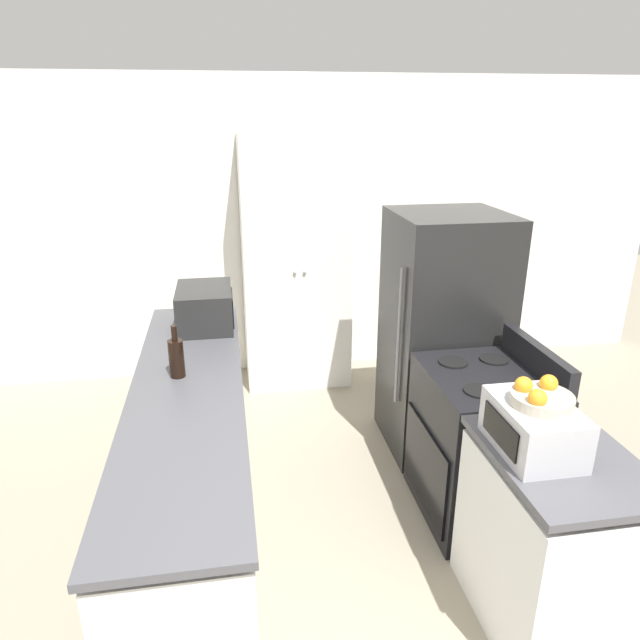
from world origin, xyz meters
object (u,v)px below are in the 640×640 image
stove (479,444)px  toaster_oven (533,428)px  pantry_cabinet (296,264)px  fruit_bowl (540,397)px  microwave (205,307)px  refrigerator (442,335)px  wine_bottle (176,357)px

stove → toaster_oven: toaster_oven is taller
pantry_cabinet → stove: (0.83, -2.00, -0.61)m
pantry_cabinet → fruit_bowl: pantry_cabinet is taller
microwave → toaster_oven: 2.28m
refrigerator → wine_bottle: refrigerator is taller
wine_bottle → toaster_oven: size_ratio=0.70×
refrigerator → toaster_oven: size_ratio=3.92×
stove → fruit_bowl: bearing=-100.1°
stove → microwave: size_ratio=2.13×
refrigerator → fruit_bowl: bearing=-96.5°
refrigerator → wine_bottle: (-1.75, -0.52, 0.19)m
toaster_oven → microwave: bearing=128.7°
toaster_oven → pantry_cabinet: bearing=104.1°
stove → refrigerator: bearing=86.9°
pantry_cabinet → refrigerator: (0.87, -1.21, -0.23)m
stove → refrigerator: refrigerator is taller
refrigerator → microwave: bearing=170.8°
stove → refrigerator: (0.04, 0.79, 0.38)m
pantry_cabinet → fruit_bowl: bearing=-75.7°
refrigerator → fruit_bowl: 1.56m
toaster_oven → fruit_bowl: fruit_bowl is taller
refrigerator → microwave: size_ratio=3.35×
stove → microwave: 1.98m
pantry_cabinet → refrigerator: pantry_cabinet is taller
microwave → toaster_oven: size_ratio=1.17×
microwave → wine_bottle: size_ratio=1.67×
pantry_cabinet → microwave: 1.21m
pantry_cabinet → stove: bearing=-67.6°
pantry_cabinet → microwave: size_ratio=4.26×
refrigerator → fruit_bowl: size_ratio=6.44×
refrigerator → toaster_oven: 1.54m
pantry_cabinet → toaster_oven: pantry_cabinet is taller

